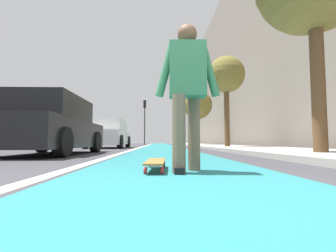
% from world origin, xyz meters
% --- Properties ---
extents(ground_plane, '(80.00, 80.00, 0.00)m').
position_xyz_m(ground_plane, '(10.00, 0.00, 0.00)').
color(ground_plane, '#38383D').
extents(bike_lane_paint, '(56.00, 2.20, 0.00)m').
position_xyz_m(bike_lane_paint, '(24.00, 0.00, 0.00)').
color(bike_lane_paint, '#237075').
rests_on(bike_lane_paint, ground).
extents(lane_stripe_white, '(52.00, 0.16, 0.01)m').
position_xyz_m(lane_stripe_white, '(20.00, 1.25, 0.00)').
color(lane_stripe_white, silver).
rests_on(lane_stripe_white, ground).
extents(sidewalk_curb, '(52.00, 3.20, 0.11)m').
position_xyz_m(sidewalk_curb, '(18.00, -3.55, 0.06)').
color(sidewalk_curb, '#9E9B93').
rests_on(sidewalk_curb, ground).
extents(building_facade, '(40.00, 1.20, 13.86)m').
position_xyz_m(building_facade, '(22.00, -6.26, 6.93)').
color(building_facade, gray).
rests_on(building_facade, ground).
extents(skateboard, '(0.85, 0.24, 0.11)m').
position_xyz_m(skateboard, '(1.56, 0.22, 0.09)').
color(skateboard, red).
rests_on(skateboard, ground).
extents(skater_person, '(0.45, 0.72, 1.64)m').
position_xyz_m(skater_person, '(1.41, -0.12, 0.94)').
color(skater_person, brown).
rests_on(skater_person, ground).
extents(parked_car_near, '(4.06, 1.89, 1.48)m').
position_xyz_m(parked_car_near, '(5.10, 2.99, 0.71)').
color(parked_car_near, black).
rests_on(parked_car_near, ground).
extents(parked_car_mid, '(4.25, 1.96, 1.49)m').
position_xyz_m(parked_car_mid, '(11.78, 2.87, 0.72)').
color(parked_car_mid, silver).
rests_on(parked_car_mid, ground).
extents(traffic_light, '(0.33, 0.28, 4.75)m').
position_xyz_m(traffic_light, '(24.09, 1.65, 3.25)').
color(traffic_light, '#2D2D2D').
rests_on(traffic_light, ground).
extents(street_tree_mid, '(1.80, 1.80, 4.55)m').
position_xyz_m(street_tree_mid, '(10.29, -3.15, 3.58)').
color(street_tree_mid, brown).
rests_on(street_tree_mid, ground).
extents(street_tree_far, '(2.49, 2.49, 4.75)m').
position_xyz_m(street_tree_far, '(18.96, -3.15, 3.47)').
color(street_tree_far, brown).
rests_on(street_tree_far, ground).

